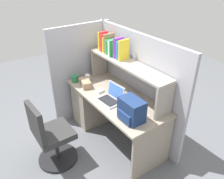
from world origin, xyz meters
The scene contains 13 objects.
ground_plane centered at (0.00, 0.00, 0.00)m, with size 8.00×8.00×0.00m, color #595B60.
desk centered at (-0.39, 0.00, 0.40)m, with size 1.60×0.70×0.73m.
cubicle_partition_rear centered at (0.00, 0.38, 0.78)m, with size 1.84×0.05×1.55m, color #9E9EA8.
cubicle_partition_left centered at (-0.85, -0.05, 0.78)m, with size 0.05×1.06×1.55m, color #9E9EA8.
overhead_hutch centered at (0.00, 0.20, 1.08)m, with size 1.44×0.28×0.45m.
reference_books_on_shelf centered at (-0.35, 0.20, 1.31)m, with size 0.54×0.19×0.29m.
laptop centered at (0.07, -0.10, 0.78)m, with size 0.33×0.28×0.22m.
backpack centered at (0.53, -0.15, 0.86)m, with size 0.30×0.23×0.27m.
computer_mouse centered at (-0.20, -0.11, 0.75)m, with size 0.06×0.10×0.03m, color silver.
paper_cup centered at (-0.62, -0.08, 0.78)m, with size 0.08×0.08×0.10m, color white.
tissue_box centered at (-0.47, -0.19, 0.78)m, with size 0.22×0.12×0.10m, color #9E7F60.
snack_canister centered at (-0.68, -0.26, 0.79)m, with size 0.10×0.10×0.11m, color #26723F.
office_chair centered at (-0.08, -0.95, 0.39)m, with size 0.52×0.52×0.93m.
Camera 1 is at (2.14, -1.56, 2.36)m, focal length 36.19 mm.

